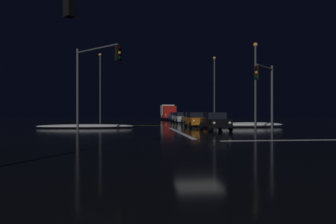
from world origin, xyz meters
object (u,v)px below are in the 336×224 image
sedan_blue (174,116)px  streetlamp_right_near (255,79)px  sedan_orange (196,120)px  streetlamp_left_far (100,83)px  traffic_signal_ne (266,85)px  streetlamp_right_far (214,85)px  sedan_silver (182,118)px  sedan_gray (191,119)px  traffic_signal_sw (13,20)px  traffic_signal_nw (93,72)px  sedan_black (215,121)px  box_truck (168,111)px  sedan_white (179,117)px

sedan_blue → streetlamp_right_near: streetlamp_right_near is taller
sedan_orange → streetlamp_left_far: bearing=129.0°
sedan_blue → traffic_signal_ne: bearing=-83.6°
streetlamp_right_far → sedan_silver: bearing=-147.7°
sedan_gray → traffic_signal_sw: traffic_signal_sw is taller
traffic_signal_nw → traffic_signal_sw: size_ratio=1.05×
sedan_silver → traffic_signal_sw: bearing=-107.1°
sedan_silver → streetlamp_right_near: 14.29m
sedan_black → sedan_silver: bearing=91.7°
box_truck → traffic_signal_nw: 39.68m
sedan_gray → sedan_blue: size_ratio=1.00×
streetlamp_right_near → streetlamp_right_far: streetlamp_right_far is taller
traffic_signal_ne → box_truck: bearing=95.8°
sedan_orange → traffic_signal_sw: bearing=-114.4°
sedan_gray → box_truck: bearing=90.5°
sedan_silver → traffic_signal_ne: (3.96, -18.63, 2.98)m
sedan_gray → traffic_signal_nw: traffic_signal_nw is taller
box_truck → streetlamp_left_far: size_ratio=0.80×
sedan_black → sedan_blue: same height
sedan_blue → streetlamp_right_far: bearing=-58.6°
traffic_signal_sw → streetlamp_right_far: size_ratio=0.62×
sedan_black → streetlamp_left_far: streetlamp_left_far is taller
sedan_black → box_truck: box_truck is taller
sedan_gray → traffic_signal_ne: traffic_signal_ne is taller
sedan_blue → traffic_signal_ne: (3.46, -30.70, 2.98)m
traffic_signal_nw → traffic_signal_sw: 13.64m
sedan_gray → traffic_signal_sw: (-10.38, -27.21, 3.50)m
sedan_gray → streetlamp_right_near: 9.76m
streetlamp_right_near → sedan_black: bearing=-144.7°
sedan_gray → traffic_signal_nw: (-9.96, -13.58, 3.77)m
sedan_gray → sedan_silver: size_ratio=1.00×
traffic_signal_ne → sedan_white: bearing=98.4°
sedan_white → box_truck: (-0.29, 13.79, 0.91)m
box_truck → traffic_signal_nw: (-9.73, -38.36, 2.86)m
sedan_black → traffic_signal_ne: bearing=-35.9°
streetlamp_right_near → traffic_signal_ne: bearing=-105.4°
traffic_signal_sw → streetlamp_left_far: streetlamp_left_far is taller
box_truck → streetlamp_right_far: bearing=-70.5°
streetlamp_right_far → box_truck: bearing=109.5°
traffic_signal_ne → traffic_signal_sw: bearing=-135.0°
sedan_blue → streetlamp_right_near: bearing=-78.1°
traffic_signal_sw → streetlamp_right_near: streetlamp_right_near is taller
streetlamp_right_near → streetlamp_left_far: bearing=137.4°
sedan_black → traffic_signal_ne: (3.50, -2.53, 2.98)m
sedan_blue → streetlamp_right_far: size_ratio=0.42×
traffic_signal_nw → sedan_silver: bearing=63.1°
sedan_white → sedan_blue: 6.51m
box_truck → traffic_signal_ne: traffic_signal_ne is taller
sedan_black → box_truck: (-0.37, 35.45, 0.91)m
sedan_black → traffic_signal_sw: 19.91m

